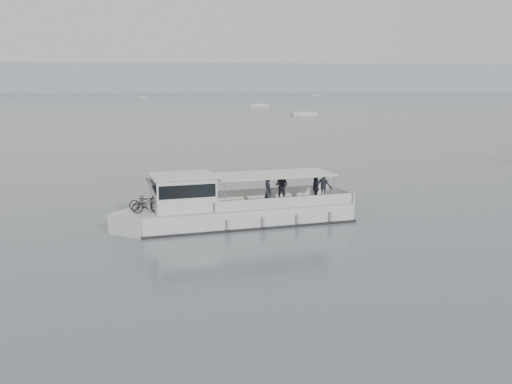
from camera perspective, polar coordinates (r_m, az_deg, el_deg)
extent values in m
plane|color=#535D62|center=(31.32, 2.12, -1.97)|extent=(1400.00, 1400.00, 0.00)
cube|color=#939EA8|center=(590.19, -7.32, 11.20)|extent=(1400.00, 90.00, 28.00)
cube|color=silver|center=(28.53, -1.00, -2.40)|extent=(10.92, 4.70, 1.15)
cube|color=silver|center=(27.48, -11.61, -3.13)|extent=(2.82, 2.82, 1.15)
cube|color=beige|center=(28.40, -1.00, -1.27)|extent=(10.92, 4.70, 0.05)
cube|color=black|center=(28.61, -0.99, -3.09)|extent=(11.11, 4.84, 0.16)
cube|color=silver|center=(30.11, 1.12, -0.08)|extent=(6.95, 1.37, 0.53)
cube|color=silver|center=(27.61, 2.98, -1.07)|extent=(6.95, 1.37, 0.53)
cube|color=silver|center=(30.29, 8.53, -0.13)|extent=(0.60, 2.79, 0.53)
cube|color=silver|center=(27.50, -7.34, -0.07)|extent=(3.21, 2.86, 1.59)
cube|color=black|center=(27.26, -10.17, 0.04)|extent=(0.89, 2.26, 1.02)
cube|color=black|center=(27.45, -7.35, 0.47)|extent=(3.04, 2.86, 0.62)
cube|color=silver|center=(27.36, -7.38, 1.66)|extent=(3.42, 3.06, 0.09)
cube|color=silver|center=(28.58, 1.70, 1.76)|extent=(6.38, 3.70, 0.07)
cylinder|color=silver|center=(26.71, -3.11, -0.46)|extent=(0.06, 0.06, 1.46)
cylinder|color=silver|center=(29.07, -4.38, 0.43)|extent=(0.06, 0.06, 1.46)
cylinder|color=silver|center=(28.67, 7.84, 0.22)|extent=(0.06, 0.06, 1.46)
cylinder|color=silver|center=(30.88, 5.84, 1.01)|extent=(0.06, 0.06, 1.46)
cylinder|color=silver|center=(27.89, -8.82, 4.17)|extent=(0.03, 0.03, 2.29)
cylinder|color=silver|center=(26.69, -6.43, 3.56)|extent=(0.03, 0.03, 1.94)
cylinder|color=silver|center=(26.71, -2.73, -3.22)|extent=(0.25, 0.25, 0.44)
cylinder|color=silver|center=(27.21, 0.86, -2.94)|extent=(0.25, 0.25, 0.44)
cylinder|color=silver|center=(27.83, 4.30, -2.67)|extent=(0.25, 0.25, 0.44)
cylinder|color=silver|center=(28.53, 7.58, -2.40)|extent=(0.25, 0.25, 0.44)
imported|color=black|center=(27.65, -11.05, -0.96)|extent=(1.58, 0.79, 0.79)
imported|color=black|center=(26.96, -10.86, -1.20)|extent=(1.44, 0.64, 0.84)
imported|color=#242730|center=(27.79, 1.22, 0.02)|extent=(0.49, 0.62, 1.48)
imported|color=#242730|center=(29.51, 2.57, 0.63)|extent=(0.91, 0.86, 1.48)
imported|color=#242730|center=(29.00, 5.98, 0.41)|extent=(0.37, 0.87, 1.48)
imported|color=#242730|center=(30.16, 6.83, 0.78)|extent=(1.06, 1.07, 1.48)
cube|color=silver|center=(134.87, 4.81, 7.78)|extent=(6.33, 3.08, 0.75)
cube|color=silver|center=(134.86, 4.81, 7.92)|extent=(2.41, 2.08, 0.45)
cylinder|color=silver|center=(134.75, 4.83, 9.33)|extent=(0.08, 0.08, 6.67)
cube|color=silver|center=(192.07, 0.35, 8.64)|extent=(6.39, 2.48, 0.75)
cube|color=silver|center=(192.05, 0.35, 8.74)|extent=(2.32, 1.92, 0.45)
cylinder|color=silver|center=(191.98, 0.35, 9.76)|extent=(0.08, 0.08, 6.88)
cube|color=silver|center=(332.79, -11.32, 9.26)|extent=(5.55, 6.01, 0.75)
cube|color=silver|center=(332.78, -11.33, 9.32)|extent=(2.74, 2.78, 0.45)
cylinder|color=silver|center=(332.74, -11.35, 9.90)|extent=(0.08, 0.08, 6.83)
cube|color=silver|center=(414.49, 6.04, 9.63)|extent=(6.52, 3.55, 0.75)
cube|color=silver|center=(414.48, 6.04, 9.67)|extent=(2.56, 2.25, 0.45)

